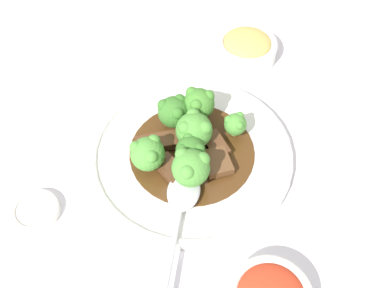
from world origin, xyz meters
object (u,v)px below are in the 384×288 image
Objects in this scene: side_bowl_appetizer at (247,47)px; broccoli_floret_2 at (191,167)px; beef_strip_1 at (218,161)px; broccoli_floret_4 at (194,130)px; beef_strip_2 at (171,170)px; broccoli_floret_0 at (174,111)px; beef_strip_3 at (161,142)px; broccoli_floret_1 at (190,150)px; sauce_dish at (36,210)px; beef_strip_0 at (215,144)px; broccoli_floret_5 at (199,103)px; serving_spoon at (182,202)px; main_plate at (192,153)px; broccoli_floret_6 at (148,153)px; broccoli_floret_3 at (235,124)px.

broccoli_floret_2 is at bearing -163.74° from side_bowl_appetizer.
beef_strip_1 is 1.04× the size of broccoli_floret_4.
beef_strip_2 is 0.10m from broccoli_floret_0.
broccoli_floret_1 is (0.00, -0.06, 0.02)m from beef_strip_3.
beef_strip_2 is at bearing 96.37° from broccoli_floret_2.
sauce_dish is at bearing 157.60° from beef_strip_3.
beef_strip_2 is 0.94× the size of sauce_dish.
beef_strip_1 is (-0.02, -0.02, 0.00)m from beef_strip_0.
broccoli_floret_4 is 0.24m from side_bowl_appetizer.
broccoli_floret_0 is at bearing 11.77° from beef_strip_3.
broccoli_floret_5 is (0.06, 0.07, 0.03)m from beef_strip_1.
beef_strip_2 is 0.28× the size of serving_spoon.
broccoli_floret_1 is (-0.02, -0.01, 0.04)m from main_plate.
beef_strip_3 is at bearing 122.57° from beef_strip_0.
broccoli_floret_6 is (-0.08, 0.06, 0.02)m from beef_strip_0.
broccoli_floret_6 is at bearing 148.94° from main_plate.
broccoli_floret_6 is at bearing 131.45° from broccoli_floret_1.
beef_strip_2 reaches higher than sauce_dish.
beef_strip_0 is 0.05m from broccoli_floret_1.
broccoli_floret_4 is 0.25m from sauce_dish.
broccoli_floret_2 reaches higher than broccoli_floret_3.
broccoli_floret_6 is (-0.12, 0.01, -0.00)m from broccoli_floret_5.
broccoli_floret_4 is 0.08m from broccoli_floret_6.
beef_strip_1 is 0.91× the size of sauce_dish.
broccoli_floret_3 reaches higher than beef_strip_0.
side_bowl_appetizer is 0.46m from sauce_dish.
side_bowl_appetizer is at bearing 12.24° from main_plate.
main_plate is 0.04m from broccoli_floret_4.
broccoli_floret_3 is at bearing -153.98° from side_bowl_appetizer.
broccoli_floret_0 is 0.22m from side_bowl_appetizer.
broccoli_floret_0 is at bearing 141.59° from broccoli_floret_5.
broccoli_floret_6 reaches higher than broccoli_floret_0.
beef_strip_1 is 0.05m from broccoli_floret_1.
beef_strip_0 is 0.97× the size of broccoli_floret_4.
beef_strip_1 is 0.10m from broccoli_floret_6.
beef_strip_0 is 1.13× the size of broccoli_floret_1.
broccoli_floret_6 is (-0.09, -0.02, 0.00)m from broccoli_floret_0.
broccoli_floret_5 is (0.08, 0.04, 0.01)m from broccoli_floret_1.
beef_strip_0 is 0.26× the size of serving_spoon.
broccoli_floret_1 is 1.24× the size of broccoli_floret_3.
main_plate reaches higher than sauce_dish.
broccoli_floret_2 is at bearing -130.72° from broccoli_floret_0.
broccoli_floret_2 is at bearing -149.89° from broccoli_floret_5.
beef_strip_0 is at bearing -18.22° from beef_strip_2.
broccoli_floret_3 reaches higher than beef_strip_3.
broccoli_floret_0 is at bearing 89.19° from beef_strip_0.
broccoli_floret_3 reaches higher than sauce_dish.
broccoli_floret_0 is at bearing 41.10° from serving_spoon.
broccoli_floret_4 is (-0.01, 0.03, 0.03)m from beef_strip_0.
broccoli_floret_3 is at bearing -67.08° from broccoli_floret_0.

